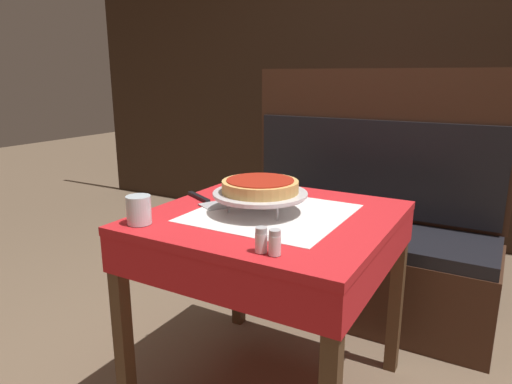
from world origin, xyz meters
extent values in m
cube|color=red|center=(0.00, 0.00, 0.73)|extent=(0.84, 0.84, 0.03)
cube|color=white|center=(0.00, 0.00, 0.74)|extent=(0.52, 0.52, 0.00)
cube|color=red|center=(0.00, 0.00, 0.65)|extent=(0.83, 0.83, 0.13)
cube|color=#4C331E|center=(-0.38, -0.38, 0.36)|extent=(0.05, 0.05, 0.71)
cube|color=#4C331E|center=(-0.38, 0.38, 0.36)|extent=(0.05, 0.05, 0.71)
cube|color=#4C331E|center=(0.38, 0.38, 0.36)|extent=(0.05, 0.05, 0.71)
cube|color=red|center=(-0.08, 1.64, 0.73)|extent=(0.60, 0.60, 0.03)
cube|color=white|center=(-0.08, 1.64, 0.75)|extent=(0.37, 0.37, 0.00)
cube|color=red|center=(-0.08, 1.64, 0.63)|extent=(0.60, 0.60, 0.17)
cube|color=#4C331E|center=(-0.34, 1.38, 0.36)|extent=(0.05, 0.05, 0.72)
cube|color=#4C331E|center=(0.19, 1.38, 0.36)|extent=(0.05, 0.05, 0.72)
cube|color=#4C331E|center=(-0.34, 1.91, 0.36)|extent=(0.05, 0.05, 0.72)
cube|color=#4C331E|center=(0.19, 1.91, 0.36)|extent=(0.05, 0.05, 0.72)
cube|color=#3D2316|center=(0.09, 0.80, 0.21)|extent=(1.34, 0.50, 0.41)
cube|color=black|center=(0.09, 0.80, 0.44)|extent=(1.32, 0.49, 0.06)
cube|color=#3D2316|center=(0.09, 1.01, 0.86)|extent=(1.34, 0.06, 0.78)
cube|color=black|center=(0.09, 0.97, 0.75)|extent=(1.29, 0.02, 0.50)
cube|color=black|center=(0.00, 2.12, 1.20)|extent=(6.00, 0.04, 2.40)
cylinder|color=#ADADB2|center=(-0.04, 0.10, 0.77)|extent=(0.01, 0.01, 0.06)
cylinder|color=#ADADB2|center=(-0.14, -0.07, 0.77)|extent=(0.01, 0.01, 0.06)
cylinder|color=#ADADB2|center=(0.06, -0.07, 0.77)|extent=(0.01, 0.01, 0.06)
cylinder|color=#ADADB2|center=(-0.04, -0.02, 0.80)|extent=(0.23, 0.23, 0.01)
cylinder|color=silver|center=(-0.04, -0.02, 0.81)|extent=(0.33, 0.33, 0.01)
cylinder|color=silver|center=(-0.04, -0.02, 0.81)|extent=(0.34, 0.34, 0.01)
cylinder|color=tan|center=(-0.04, -0.02, 0.84)|extent=(0.27, 0.27, 0.04)
cylinder|color=#A82314|center=(-0.04, -0.02, 0.86)|extent=(0.24, 0.24, 0.01)
cube|color=#BCBCC1|center=(-0.23, -0.03, 0.75)|extent=(0.13, 0.13, 0.00)
cube|color=black|center=(-0.34, 0.03, 0.75)|extent=(0.15, 0.09, 0.01)
cylinder|color=silver|center=(-0.32, -0.33, 0.79)|extent=(0.08, 0.08, 0.09)
cylinder|color=silver|center=(0.15, -0.35, 0.77)|extent=(0.04, 0.04, 0.06)
cylinder|color=#B7B7BC|center=(0.15, -0.35, 0.81)|extent=(0.03, 0.03, 0.02)
cylinder|color=silver|center=(0.19, -0.35, 0.77)|extent=(0.04, 0.04, 0.06)
cylinder|color=#B7B7BC|center=(0.19, -0.35, 0.81)|extent=(0.03, 0.03, 0.02)
cube|color=black|center=(-0.11, 1.56, 0.77)|extent=(0.15, 0.15, 0.03)
cylinder|color=black|center=(-0.11, 1.56, 0.84)|extent=(0.01, 0.01, 0.12)
cylinder|color=white|center=(-0.11, 1.61, 0.82)|extent=(0.04, 0.04, 0.09)
cylinder|color=gold|center=(-0.15, 1.54, 0.82)|extent=(0.04, 0.04, 0.09)
cylinder|color=#99194C|center=(-0.07, 1.54, 0.82)|extent=(0.04, 0.04, 0.09)
camera|label=1|loc=(0.73, -1.39, 1.22)|focal=32.00mm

